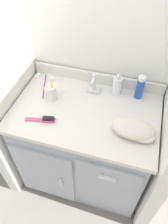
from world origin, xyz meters
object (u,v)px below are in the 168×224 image
object	(u,v)px
toothbrush_cup	(51,92)
soap_dispenser	(117,85)
hairbrush	(44,119)
hand_towel	(135,130)
shaving_cream_can	(140,87)

from	to	relation	value
toothbrush_cup	soap_dispenser	size ratio (longest dim) A/B	1.27
hairbrush	hand_towel	bearing A→B (deg)	-7.01
soap_dispenser	hand_towel	distance (m)	0.34
hand_towel	soap_dispenser	bearing A→B (deg)	117.80
toothbrush_cup	hairbrush	xyz separation A→B (m)	(0.03, -0.19, -0.04)
soap_dispenser	hand_towel	bearing A→B (deg)	-62.20
hand_towel	shaving_cream_can	bearing A→B (deg)	93.73
shaving_cream_can	hairbrush	distance (m)	0.62
soap_dispenser	hairbrush	bearing A→B (deg)	-134.89
shaving_cream_can	hand_towel	size ratio (longest dim) A/B	0.67
soap_dispenser	shaving_cream_can	distance (m)	0.14
soap_dispenser	hairbrush	distance (m)	0.51
shaving_cream_can	hairbrush	bearing A→B (deg)	-144.06
hairbrush	soap_dispenser	bearing A→B (deg)	32.26
toothbrush_cup	soap_dispenser	bearing A→B (deg)	23.03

